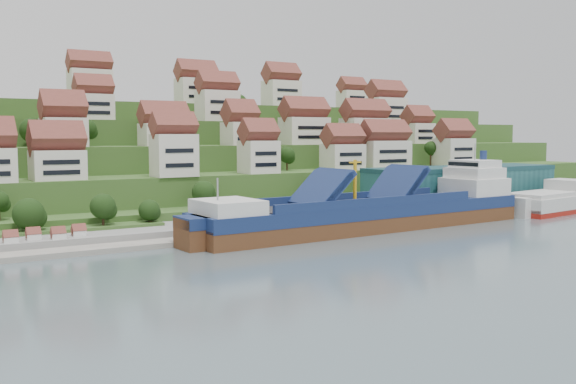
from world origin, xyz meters
TOP-DOWN VIEW (x-y plane):
  - ground at (0.00, 0.00)m, footprint 300.00×300.00m
  - quay at (20.00, 15.00)m, footprint 180.00×14.00m
  - pebble_beach at (-58.00, 12.00)m, footprint 45.00×20.00m
  - hillside at (0.00, 103.55)m, footprint 260.00×128.00m
  - hillside_village at (1.17, 60.14)m, footprint 155.89×62.99m
  - hillside_trees at (-7.65, 46.56)m, footprint 142.81×62.76m
  - warehouse at (52.00, 17.00)m, footprint 60.00×15.00m
  - flagpole at (18.11, 10.00)m, footprint 1.28×0.16m
  - beach_huts at (-60.00, 10.75)m, footprint 14.40×3.70m
  - cargo_ship at (8.56, 0.79)m, footprint 84.44×16.89m
  - second_ship at (69.19, 0.14)m, footprint 33.61×16.13m

SIDE VIEW (x-z plane):
  - ground at x=0.00m, z-range 0.00..0.00m
  - pebble_beach at x=-58.00m, z-range 0.00..1.00m
  - quay at x=20.00m, z-range 0.00..2.20m
  - beach_huts at x=-60.00m, z-range 1.00..3.20m
  - second_ship at x=69.19m, z-range -1.86..7.52m
  - cargo_ship at x=8.56m, z-range -5.84..12.85m
  - flagpole at x=18.11m, z-range 2.88..10.88m
  - warehouse at x=52.00m, z-range 2.20..12.20m
  - hillside at x=0.00m, z-range -4.84..26.16m
  - hillside_trees at x=-7.65m, z-range 2.04..33.02m
  - hillside_village at x=1.17m, z-range 9.50..39.07m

